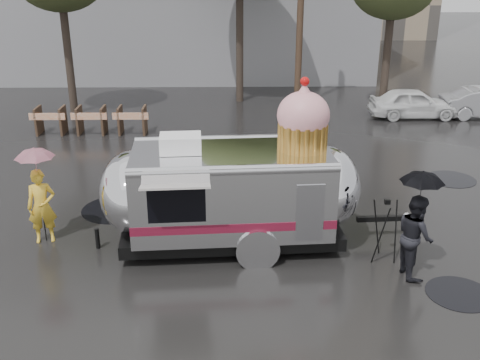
{
  "coord_description": "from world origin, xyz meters",
  "views": [
    {
      "loc": [
        -0.42,
        -10.14,
        6.06
      ],
      "look_at": [
        -0.22,
        1.26,
        1.55
      ],
      "focal_mm": 42.0,
      "sensor_mm": 36.0,
      "label": 1
    }
  ],
  "objects_px": {
    "person_left": "(42,206)",
    "tripod": "(385,225)",
    "airstream_trailer": "(235,188)",
    "person_right": "(415,236)"
  },
  "relations": [
    {
      "from": "person_left",
      "to": "tripod",
      "type": "bearing_deg",
      "value": -21.39
    },
    {
      "from": "airstream_trailer",
      "to": "person_left",
      "type": "distance_m",
      "value": 4.39
    },
    {
      "from": "airstream_trailer",
      "to": "person_left",
      "type": "relative_size",
      "value": 4.16
    },
    {
      "from": "airstream_trailer",
      "to": "person_right",
      "type": "xyz_separation_m",
      "value": [
        3.61,
        -1.4,
        -0.48
      ]
    },
    {
      "from": "airstream_trailer",
      "to": "person_left",
      "type": "bearing_deg",
      "value": 173.78
    },
    {
      "from": "person_left",
      "to": "person_right",
      "type": "height_order",
      "value": "person_right"
    },
    {
      "from": "airstream_trailer",
      "to": "tripod",
      "type": "distance_m",
      "value": 3.3
    },
    {
      "from": "person_right",
      "to": "tripod",
      "type": "xyz_separation_m",
      "value": [
        -0.45,
        0.59,
        -0.05
      ]
    },
    {
      "from": "airstream_trailer",
      "to": "tripod",
      "type": "relative_size",
      "value": 5.05
    },
    {
      "from": "person_right",
      "to": "airstream_trailer",
      "type": "bearing_deg",
      "value": 62.82
    }
  ]
}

